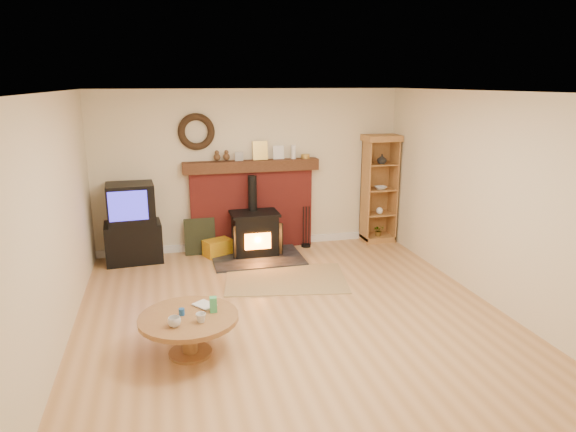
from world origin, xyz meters
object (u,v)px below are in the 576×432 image
object	(u,v)px
curio_cabinet	(379,189)
coffee_table	(189,323)
tv_unit	(132,225)
wood_stove	(255,235)

from	to	relation	value
curio_cabinet	coffee_table	bearing A→B (deg)	-137.17
tv_unit	coffee_table	xyz separation A→B (m)	(0.66, -3.09, -0.24)
wood_stove	curio_cabinet	xyz separation A→B (m)	(2.21, 0.28, 0.58)
wood_stove	tv_unit	bearing A→B (deg)	173.99
wood_stove	tv_unit	distance (m)	1.89
curio_cabinet	coffee_table	size ratio (longest dim) A/B	1.83
wood_stove	coffee_table	world-z (taller)	wood_stove
tv_unit	coffee_table	bearing A→B (deg)	-77.87
curio_cabinet	coffee_table	xyz separation A→B (m)	(-3.42, -3.17, -0.58)
tv_unit	curio_cabinet	xyz separation A→B (m)	(4.08, 0.08, 0.34)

